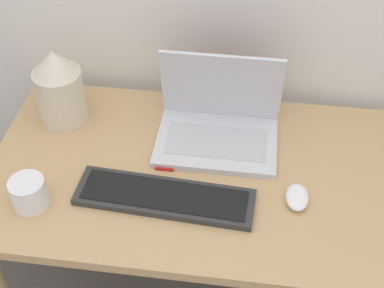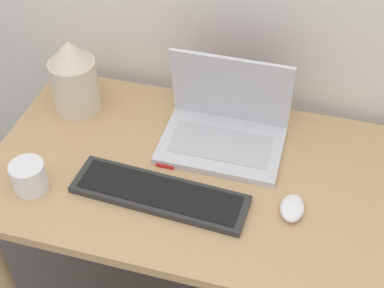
% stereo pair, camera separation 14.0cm
% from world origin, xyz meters
% --- Properties ---
extents(desk, '(1.14, 0.67, 0.73)m').
position_xyz_m(desk, '(0.00, 0.33, 0.63)').
color(desk, tan).
rests_on(desk, ground_plane).
extents(laptop, '(0.35, 0.25, 0.26)m').
position_xyz_m(laptop, '(0.05, 0.48, 0.79)').
color(laptop, silver).
rests_on(laptop, desk).
extents(keyboard, '(0.47, 0.16, 0.02)m').
position_xyz_m(keyboard, '(-0.06, 0.22, 0.74)').
color(keyboard, '#2D2D2D').
rests_on(keyboard, desk).
extents(mouse, '(0.06, 0.09, 0.03)m').
position_xyz_m(mouse, '(0.28, 0.26, 0.75)').
color(mouse, white).
rests_on(mouse, desk).
extents(vase, '(0.14, 0.14, 0.24)m').
position_xyz_m(vase, '(-0.42, 0.50, 0.85)').
color(vase, beige).
rests_on(vase, desk).
extents(mp3_player, '(0.05, 0.05, 0.01)m').
position_xyz_m(mp3_player, '(-0.08, 0.34, 0.74)').
color(mp3_player, red).
rests_on(mp3_player, desk).
extents(mug, '(0.09, 0.09, 0.08)m').
position_xyz_m(mug, '(-0.40, 0.16, 0.78)').
color(mug, white).
rests_on(mug, desk).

